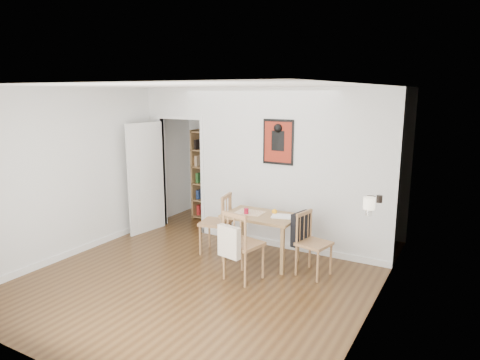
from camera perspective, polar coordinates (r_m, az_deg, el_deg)
The scene contains 15 objects.
ground at distance 6.32m, azimuth -3.69°, elevation -11.95°, with size 5.20×5.20×0.00m, color #4F3419.
room_shell at distance 7.02m, azimuth 2.84°, elevation 1.55°, with size 5.20×5.20×5.20m.
dining_table at distance 6.42m, azimuth 2.81°, elevation -5.39°, with size 1.08×0.69×0.74m.
chair_left at distance 6.82m, azimuth -3.29°, elevation -5.77°, with size 0.57×0.57×0.97m.
chair_right at distance 6.10m, azimuth 9.68°, elevation -8.28°, with size 0.59×0.54×0.90m.
chair_front at distance 5.86m, azimuth 0.37°, elevation -8.61°, with size 0.58×0.63×0.98m.
bookshelf at distance 8.51m, azimuth -3.95°, elevation 0.52°, with size 0.76×0.30×1.80m.
fireplace at distance 5.53m, azimuth 17.10°, elevation -9.10°, with size 0.45×1.25×1.16m.
red_glass at distance 6.41m, azimuth 0.85°, elevation -4.16°, with size 0.07×0.07×0.09m, color maroon.
orange_fruit at distance 6.42m, azimuth 4.62°, elevation -4.22°, with size 0.08×0.08×0.08m, color #FFA10D.
placemat at distance 6.50m, azimuth 1.32°, elevation -4.33°, with size 0.42×0.31×0.00m, color beige.
notebook at distance 6.31m, azimuth 5.65°, elevation -4.83°, with size 0.31×0.22×0.02m, color white.
mantel_lamp at distance 5.02m, azimuth 16.84°, elevation -3.14°, with size 0.13×0.13×0.21m.
ceramic_jar_a at distance 5.44m, azimuth 17.01°, elevation -2.74°, with size 0.11×0.11×0.13m, color black.
ceramic_jar_b at distance 5.67m, azimuth 18.09°, elevation -2.41°, with size 0.07×0.07×0.09m, color black.
Camera 1 is at (3.18, -4.84, 2.53)m, focal length 32.00 mm.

